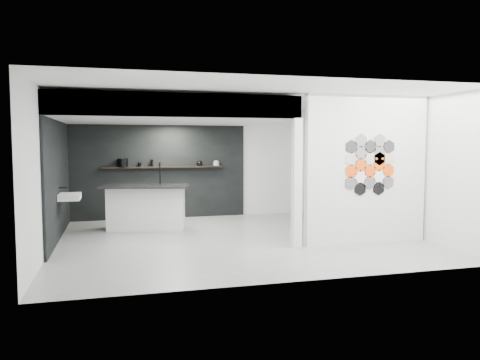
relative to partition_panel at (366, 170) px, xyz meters
name	(u,v)px	position (x,y,z in m)	size (l,w,h in m)	color
floor	(239,239)	(-2.23, 1.00, -1.40)	(7.00, 6.00, 0.01)	gray
partition_panel	(366,170)	(0.00, 0.00, 0.00)	(2.45, 0.15, 2.80)	silver
bay_clad_back	(159,172)	(-3.52, 3.97, -0.22)	(4.40, 0.04, 2.35)	black
bay_clad_left	(58,180)	(-5.70, 2.00, -0.22)	(0.04, 4.00, 2.35)	black
bulkhead	(167,112)	(-3.52, 2.00, 1.15)	(4.40, 4.00, 0.40)	silver
corner_column	(297,183)	(-1.41, 0.00, -0.22)	(0.16, 0.16, 2.35)	silver
fascia_beam	(179,105)	(-3.52, 0.08, 1.15)	(4.40, 0.16, 0.40)	silver
wall_basin	(70,197)	(-5.46, 1.80, -0.55)	(0.40, 0.60, 0.12)	silver
display_shelf	(163,167)	(-3.43, 3.87, -0.10)	(3.00, 0.15, 0.04)	black
kitchen_island	(146,206)	(-3.94, 2.51, -0.89)	(2.00, 1.20, 1.50)	silver
stockpot	(123,163)	(-4.41, 3.87, 0.02)	(0.25, 0.25, 0.20)	black
kettle	(200,163)	(-2.51, 3.87, -0.01)	(0.15, 0.15, 0.13)	black
glass_bowl	(216,164)	(-2.08, 3.87, -0.03)	(0.15, 0.15, 0.11)	gray
glass_vase	(216,163)	(-2.08, 3.87, -0.01)	(0.10, 0.10, 0.14)	gray
bottle_dark	(152,163)	(-3.71, 3.87, 0.01)	(0.07, 0.07, 0.18)	black
utensil_cup	(140,164)	(-4.01, 3.87, -0.03)	(0.08, 0.08, 0.11)	black
hex_tile_cluster	(370,164)	(0.03, -0.09, 0.10)	(1.04, 0.02, 1.16)	black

